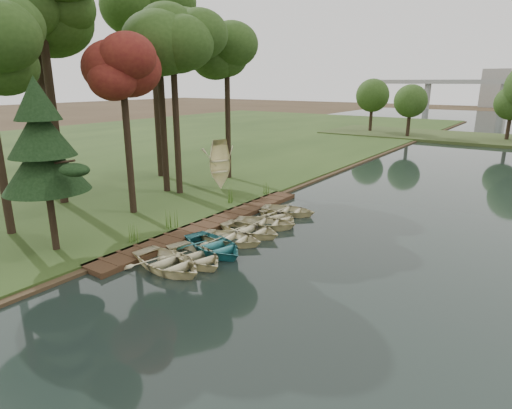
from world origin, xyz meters
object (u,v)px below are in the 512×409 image
Objects in this scene: rowboat_2 at (214,244)px; rowboat_1 at (195,254)px; boardwalk at (213,224)px; pine_tree at (42,146)px; stored_rowboat at (220,184)px; rowboat_0 at (168,261)px.

rowboat_1 is at bearing -160.89° from rowboat_2.
rowboat_2 reaches higher than boardwalk.
boardwalk is 9.67m from pine_tree.
rowboat_1 is 0.46× the size of pine_tree.
pine_tree is at bearing -152.30° from stored_rowboat.
stored_rowboat is (-7.29, 9.25, 0.23)m from rowboat_2.
rowboat_0 is at bearing -171.48° from rowboat_2.
rowboat_0 is 1.34m from rowboat_1.
pine_tree reaches higher than boardwalk.
rowboat_0 is at bearing 176.73° from rowboat_1.
rowboat_0 is at bearing -67.98° from boardwalk.
rowboat_1 is at bearing -58.29° from boardwalk.
stored_rowboat is at bearing 54.10° from rowboat_2.
pine_tree is (-5.67, -1.82, 4.76)m from rowboat_0.
boardwalk is 4.12× the size of rowboat_2.
rowboat_1 reaches higher than boardwalk.
pine_tree reaches higher than stored_rowboat.
rowboat_0 is at bearing -127.43° from stored_rowboat.
rowboat_0 is 1.02× the size of rowboat_2.
rowboat_2 is (-0.08, 1.43, 0.02)m from rowboat_1.
pine_tree is (-6.02, -4.52, 4.77)m from rowboat_2.
stored_rowboat is at bearing 95.27° from pine_tree.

